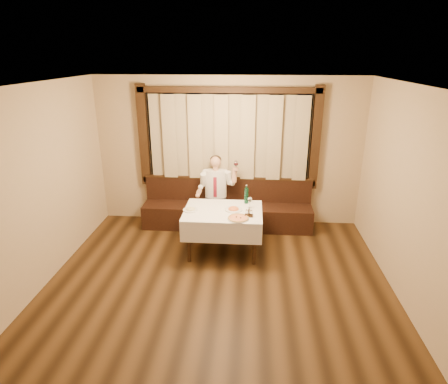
# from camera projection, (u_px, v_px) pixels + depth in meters

# --- Properties ---
(room) EXTENTS (5.01, 6.01, 2.81)m
(room) POSITION_uv_depth(u_px,v_px,m) (219.00, 182.00, 5.16)
(room) COLOR black
(room) RESTS_ON ground
(banquette) EXTENTS (3.20, 0.61, 0.94)m
(banquette) POSITION_uv_depth(u_px,v_px,m) (227.00, 211.00, 7.21)
(banquette) COLOR black
(banquette) RESTS_ON ground
(dining_table) EXTENTS (1.27, 0.97, 0.76)m
(dining_table) POSITION_uv_depth(u_px,v_px,m) (223.00, 216.00, 6.13)
(dining_table) COLOR black
(dining_table) RESTS_ON ground
(pizza) EXTENTS (0.34, 0.34, 0.04)m
(pizza) POSITION_uv_depth(u_px,v_px,m) (238.00, 218.00, 5.77)
(pizza) COLOR white
(pizza) RESTS_ON dining_table
(pasta_red) EXTENTS (0.29, 0.29, 0.10)m
(pasta_red) POSITION_uv_depth(u_px,v_px,m) (234.00, 208.00, 6.09)
(pasta_red) COLOR white
(pasta_red) RESTS_ON dining_table
(pasta_cream) EXTENTS (0.25, 0.25, 0.08)m
(pasta_cream) POSITION_uv_depth(u_px,v_px,m) (190.00, 208.00, 6.08)
(pasta_cream) COLOR white
(pasta_cream) RESTS_ON dining_table
(green_bottle) EXTENTS (0.07, 0.07, 0.33)m
(green_bottle) POSITION_uv_depth(u_px,v_px,m) (246.00, 195.00, 6.34)
(green_bottle) COLOR #125433
(green_bottle) RESTS_ON dining_table
(table_wine_glass) EXTENTS (0.07, 0.07, 0.19)m
(table_wine_glass) POSITION_uv_depth(u_px,v_px,m) (250.00, 200.00, 6.14)
(table_wine_glass) COLOR white
(table_wine_glass) RESTS_ON dining_table
(cruet_caddy) EXTENTS (0.13, 0.08, 0.13)m
(cruet_caddy) POSITION_uv_depth(u_px,v_px,m) (249.00, 214.00, 5.85)
(cruet_caddy) COLOR black
(cruet_caddy) RESTS_ON dining_table
(seated_man) EXTENTS (0.76, 0.57, 1.40)m
(seated_man) POSITION_uv_depth(u_px,v_px,m) (216.00, 187.00, 6.97)
(seated_man) COLOR black
(seated_man) RESTS_ON ground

